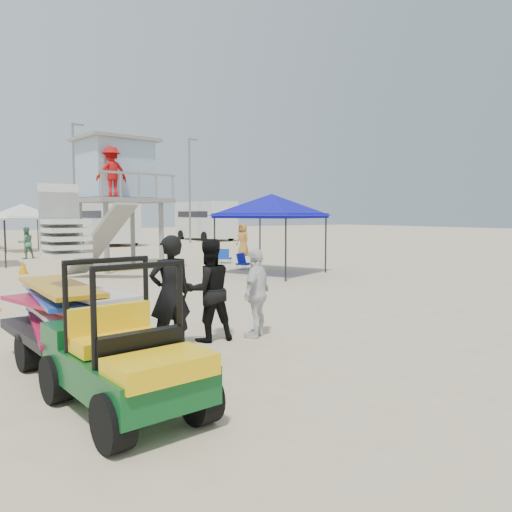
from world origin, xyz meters
TOP-DOWN VIEW (x-y plane):
  - ground at (0.00, 0.00)m, footprint 140.00×140.00m
  - utility_cart at (-3.88, -0.73)m, footprint 1.29×2.31m
  - surf_trailer at (-3.88, 1.60)m, footprint 1.61×2.72m
  - man_left at (-2.37, 1.30)m, footprint 0.72×0.50m
  - man_mid at (-1.52, 1.55)m, footprint 0.96×0.80m
  - man_right at (-0.67, 1.30)m, footprint 1.01×0.84m
  - lifeguard_tower at (1.15, 13.84)m, footprint 3.61×3.61m
  - canopy_blue at (5.22, 8.80)m, footprint 4.08×4.08m
  - canopy_white_c at (-0.27, 26.22)m, footprint 3.37×3.37m
  - cone_far at (-2.38, 14.02)m, footprint 0.34×0.34m
  - beach_chair_b at (5.25, 10.78)m, footprint 0.70×0.77m
  - beach_chair_c at (5.93, 13.39)m, footprint 0.74×0.85m
  - rv_mid_right at (6.00, 29.99)m, footprint 2.64×7.00m
  - rv_far_right at (15.00, 31.49)m, footprint 2.64×6.60m
  - light_pole_left at (3.00, 27.00)m, footprint 0.14×0.14m
  - light_pole_right at (12.00, 28.50)m, footprint 0.14×0.14m
  - distant_beachgoers at (-1.58, 19.21)m, footprint 19.42×13.91m

SIDE VIEW (x-z plane):
  - ground at x=0.00m, z-range 0.00..0.00m
  - cone_far at x=-2.38m, z-range 0.00..0.50m
  - beach_chair_b at x=5.25m, z-range -0.01..0.63m
  - beach_chair_c at x=5.93m, z-range -0.01..0.63m
  - utility_cart at x=-3.88m, z-range -0.06..1.63m
  - man_right at x=-0.67m, z-range 0.00..1.61m
  - distant_beachgoers at x=-1.58m, z-range -0.03..1.72m
  - man_mid at x=-1.52m, z-range 0.00..1.80m
  - man_left at x=-2.37m, z-range 0.00..1.89m
  - surf_trailer at x=-3.88m, z-range -0.22..2.13m
  - rv_far_right at x=15.00m, z-range 0.17..3.42m
  - rv_mid_right at x=6.00m, z-range 0.17..3.42m
  - canopy_white_c at x=-0.27m, z-range 1.06..4.28m
  - canopy_blue at x=5.22m, z-range 1.13..4.50m
  - lifeguard_tower at x=1.15m, z-range 1.26..6.41m
  - light_pole_left at x=3.00m, z-range 0.00..8.00m
  - light_pole_right at x=12.00m, z-range 0.00..8.00m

